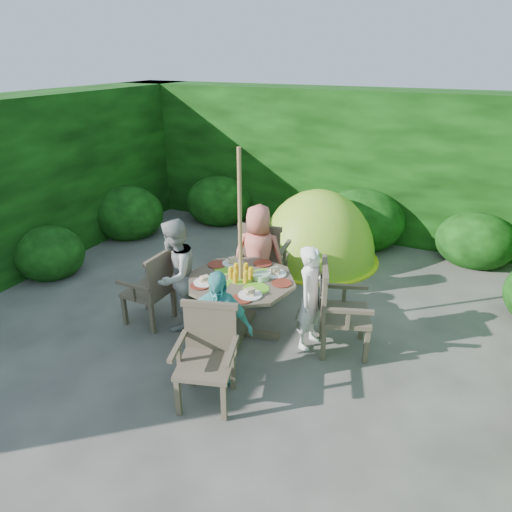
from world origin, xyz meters
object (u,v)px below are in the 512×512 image
at_px(child_left, 175,275).
at_px(child_back, 258,256).
at_px(child_right, 311,298).
at_px(dome_tent, 316,259).
at_px(patio_table, 241,288).
at_px(parasol_pole, 240,249).
at_px(garden_chair_left, 153,287).
at_px(child_front, 218,326).
at_px(garden_chair_back, 263,256).
at_px(garden_chair_right, 338,308).
at_px(garden_chair_front, 207,354).

distance_m(child_left, child_back, 1.13).
relative_size(child_right, dome_tent, 0.53).
distance_m(patio_table, parasol_pole, 0.48).
distance_m(garden_chair_left, child_left, 0.36).
height_order(child_left, child_front, child_left).
bearing_deg(child_right, patio_table, 109.40).
height_order(garden_chair_left, child_front, child_front).
xyz_separation_m(garden_chair_left, child_front, (1.23, -0.57, 0.12)).
bearing_deg(child_back, child_left, 38.31).
bearing_deg(patio_table, dome_tent, 87.31).
distance_m(garden_chair_back, child_back, 0.32).
relative_size(patio_table, parasol_pole, 0.67).
xyz_separation_m(garden_chair_back, child_left, (-0.58, -1.22, 0.14)).
bearing_deg(child_front, patio_table, 91.46).
bearing_deg(parasol_pole, garden_chair_left, -168.54).
relative_size(patio_table, garden_chair_right, 1.50).
bearing_deg(garden_chair_front, garden_chair_back, 84.03).
xyz_separation_m(patio_table, garden_chair_front, (0.19, -1.08, -0.13)).
height_order(garden_chair_left, dome_tent, dome_tent).
distance_m(child_left, dome_tent, 2.82).
distance_m(garden_chair_back, child_left, 1.36).
relative_size(garden_chair_front, child_back, 0.69).
relative_size(garden_chair_left, garden_chair_front, 0.99).
distance_m(parasol_pole, child_back, 0.91).
bearing_deg(garden_chair_front, parasol_pole, 83.66).
height_order(child_front, dome_tent, child_front).
relative_size(garden_chair_front, child_left, 0.68).
distance_m(garden_chair_back, garden_chair_front, 2.19).
distance_m(garden_chair_left, dome_tent, 2.95).
distance_m(garden_chair_back, dome_tent, 1.50).
bearing_deg(garden_chair_back, garden_chair_front, 93.68).
xyz_separation_m(patio_table, garden_chair_right, (1.07, 0.19, -0.09)).
distance_m(parasol_pole, child_right, 0.94).
relative_size(garden_chair_right, child_right, 0.81).
bearing_deg(child_front, garden_chair_left, 146.33).
distance_m(garden_chair_right, child_left, 1.90).
bearing_deg(child_left, garden_chair_back, 147.32).
bearing_deg(child_back, garden_chair_left, 29.88).
bearing_deg(child_back, child_right, 128.31).
xyz_separation_m(garden_chair_front, dome_tent, (-0.08, 3.52, -0.49)).
bearing_deg(child_front, child_back, 91.76).
bearing_deg(child_right, child_back, 64.47).
height_order(child_right, child_left, child_left).
height_order(patio_table, dome_tent, dome_tent).
xyz_separation_m(parasol_pole, child_right, (0.79, 0.15, -0.50)).
distance_m(garden_chair_front, child_left, 1.37).
bearing_deg(child_left, garden_chair_right, 92.97).
distance_m(garden_chair_right, child_back, 1.37).
relative_size(patio_table, child_left, 1.09).
distance_m(child_right, child_front, 1.13).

